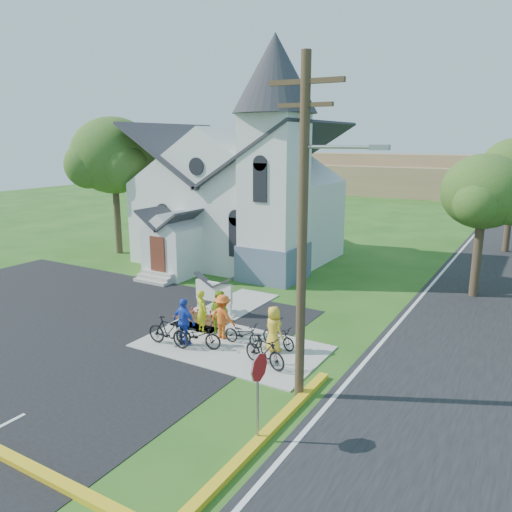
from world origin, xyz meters
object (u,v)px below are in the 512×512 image
Objects in this scene: church_sign at (214,292)px; bike_4 at (278,336)px; bike_0 at (198,335)px; cyclist_3 at (223,317)px; utility_pole at (305,223)px; cyclist_2 at (184,322)px; bike_2 at (243,334)px; stop_sign at (259,379)px; cyclist_0 at (202,311)px; cyclist_1 at (219,312)px; bike_1 at (168,331)px; cyclist_4 at (274,329)px; bike_3 at (265,351)px.

bike_4 is at bearing -23.65° from church_sign.
bike_0 is 1.32m from cyclist_3.
cyclist_3 reaches higher than bike_4.
utility_pole reaches higher than cyclist_2.
bike_0 is 1.71m from bike_2.
cyclist_2 is at bearing 121.73° from bike_2.
utility_pole is at bearing 91.49° from stop_sign.
utility_pole is 5.69× the size of cyclist_0.
cyclist_1 is 1.06× the size of bike_2.
cyclist_2 is at bearing -51.30° from bike_1.
bike_1 reaches higher than bike_0.
cyclist_0 is at bearing -75.19° from cyclist_2.
cyclist_3 is 2.32m from cyclist_4.
bike_2 is at bearing -63.00° from bike_0.
cyclist_0 is at bearing 21.13° from bike_0.
bike_1 is at bearing 105.65° from cyclist_0.
bike_1 is 2.17m from cyclist_3.
church_sign is 0.22× the size of utility_pole.
cyclist_3 is (0.29, 1.22, 0.39)m from bike_0.
bike_4 is (1.23, 0.52, -0.02)m from bike_2.
cyclist_1 is 2.77m from cyclist_4.
bike_0 is at bearing 101.40° from bike_3.
bike_0 is 2.96m from bike_3.
stop_sign is at bearing 150.50° from cyclist_2.
church_sign is at bearing -66.90° from cyclist_2.
cyclist_2 is at bearing 167.57° from utility_pole.
cyclist_0 is at bearing 83.98° from bike_2.
bike_0 is 1.05× the size of cyclist_1.
cyclist_1 reaches higher than bike_0.
bike_3 is at bearing -124.00° from bike_2.
cyclist_0 is at bearing 137.28° from stop_sign.
cyclist_4 is (3.19, 1.22, -0.06)m from cyclist_2.
cyclist_0 is 3.44m from bike_4.
cyclist_1 is 3.55m from bike_3.
cyclist_1 is at bearing 104.99° from bike_4.
bike_3 is (-2.00, 3.84, -1.18)m from stop_sign.
bike_0 is 1.15m from bike_1.
utility_pole reaches higher than cyclist_1.
stop_sign is at bearing 139.47° from cyclist_1.
cyclist_2 is 1.04× the size of cyclist_3.
cyclist_1 reaches higher than bike_2.
cyclist_0 is (-5.70, 2.63, -4.47)m from utility_pole.
cyclist_2 reaches higher than cyclist_4.
utility_pole is (6.56, -4.70, 4.38)m from church_sign.
cyclist_1 is at bearing -25.08° from bike_1.
stop_sign is 1.38× the size of cyclist_1.
utility_pole reaches higher than bike_2.
church_sign is at bearing 54.16° from bike_2.
utility_pole is at bearing -120.94° from bike_2.
cyclist_2 is (-0.58, -0.07, 0.43)m from bike_0.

